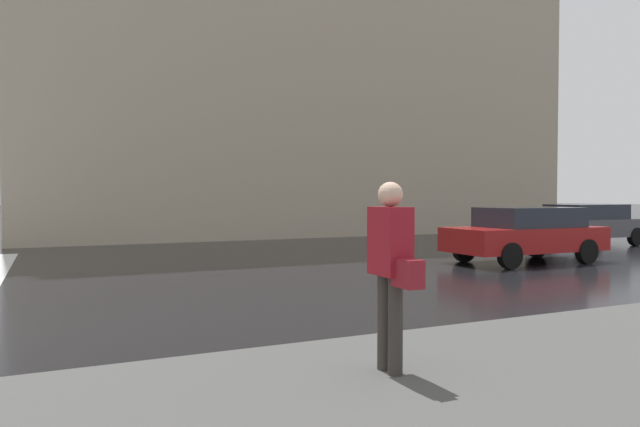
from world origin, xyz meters
The scene contains 4 objects.
haussmann_block_corner centered at (20.97, -14.48, 11.47)m, with size 16.93×24.30×23.42m.
car_red centered at (2.50, -14.75, 0.76)m, with size 1.85×4.10×1.41m.
car_dark_grey centered at (5.50, -20.55, 0.76)m, with size 1.85×4.10×1.41m.
pedestrian_in_red_jacket centered at (-4.32, -6.49, 1.13)m, with size 0.62×0.24×1.68m.
Camera 1 is at (-8.63, -3.79, 1.71)m, focal length 32.54 mm.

